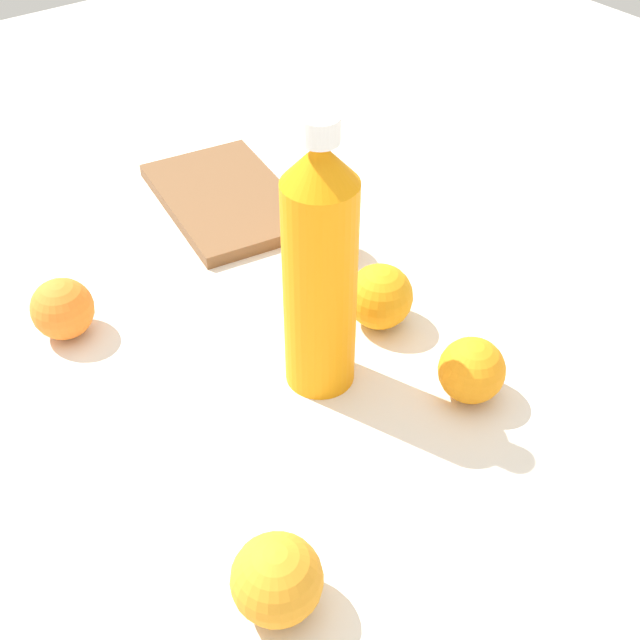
{
  "coord_description": "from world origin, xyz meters",
  "views": [
    {
      "loc": [
        -0.53,
        0.34,
        0.63
      ],
      "look_at": [
        -0.02,
        -0.04,
        0.08
      ],
      "focal_mm": 45.85,
      "sensor_mm": 36.0,
      "label": 1
    }
  ],
  "objects_px": {
    "water_bottle": "(320,270)",
    "orange_4": "(380,296)",
    "orange_2": "(472,370)",
    "orange_3": "(62,309)",
    "orange_0": "(277,579)",
    "cutting_board": "(226,198)",
    "orange_1": "(325,232)"
  },
  "relations": [
    {
      "from": "orange_1",
      "to": "orange_2",
      "type": "bearing_deg",
      "value": 174.59
    },
    {
      "from": "water_bottle",
      "to": "orange_2",
      "type": "relative_size",
      "value": 4.37
    },
    {
      "from": "water_bottle",
      "to": "orange_0",
      "type": "relative_size",
      "value": 4.02
    },
    {
      "from": "orange_0",
      "to": "orange_3",
      "type": "xyz_separation_m",
      "value": [
        0.43,
        -0.0,
        -0.0
      ]
    },
    {
      "from": "water_bottle",
      "to": "orange_0",
      "type": "xyz_separation_m",
      "value": [
        -0.2,
        0.19,
        -0.11
      ]
    },
    {
      "from": "water_bottle",
      "to": "orange_2",
      "type": "bearing_deg",
      "value": -113.64
    },
    {
      "from": "orange_3",
      "to": "cutting_board",
      "type": "bearing_deg",
      "value": -67.21
    },
    {
      "from": "water_bottle",
      "to": "orange_3",
      "type": "relative_size",
      "value": 4.33
    },
    {
      "from": "orange_0",
      "to": "orange_2",
      "type": "height_order",
      "value": "orange_0"
    },
    {
      "from": "water_bottle",
      "to": "orange_2",
      "type": "height_order",
      "value": "water_bottle"
    },
    {
      "from": "orange_0",
      "to": "orange_3",
      "type": "relative_size",
      "value": 1.08
    },
    {
      "from": "orange_1",
      "to": "orange_3",
      "type": "xyz_separation_m",
      "value": [
        0.06,
        0.33,
        -0.0
      ]
    },
    {
      "from": "cutting_board",
      "to": "water_bottle",
      "type": "bearing_deg",
      "value": 172.93
    },
    {
      "from": "water_bottle",
      "to": "cutting_board",
      "type": "bearing_deg",
      "value": 7.54
    },
    {
      "from": "orange_0",
      "to": "orange_3",
      "type": "height_order",
      "value": "orange_0"
    },
    {
      "from": "cutting_board",
      "to": "orange_4",
      "type": "bearing_deg",
      "value": -169.79
    },
    {
      "from": "orange_0",
      "to": "orange_2",
      "type": "distance_m",
      "value": 0.31
    },
    {
      "from": "orange_0",
      "to": "orange_1",
      "type": "xyz_separation_m",
      "value": [
        0.37,
        -0.33,
        -0.0
      ]
    },
    {
      "from": "orange_2",
      "to": "orange_4",
      "type": "relative_size",
      "value": 0.92
    },
    {
      "from": "water_bottle",
      "to": "orange_1",
      "type": "relative_size",
      "value": 4.03
    },
    {
      "from": "water_bottle",
      "to": "orange_1",
      "type": "distance_m",
      "value": 0.24
    },
    {
      "from": "water_bottle",
      "to": "cutting_board",
      "type": "xyz_separation_m",
      "value": [
        0.35,
        -0.1,
        -0.14
      ]
    },
    {
      "from": "water_bottle",
      "to": "orange_4",
      "type": "bearing_deg",
      "value": -51.0
    },
    {
      "from": "orange_3",
      "to": "orange_4",
      "type": "bearing_deg",
      "value": -123.88
    },
    {
      "from": "orange_0",
      "to": "orange_4",
      "type": "distance_m",
      "value": 0.38
    },
    {
      "from": "orange_0",
      "to": "orange_3",
      "type": "distance_m",
      "value": 0.43
    },
    {
      "from": "cutting_board",
      "to": "orange_2",
      "type": "bearing_deg",
      "value": -170.16
    },
    {
      "from": "orange_3",
      "to": "cutting_board",
      "type": "height_order",
      "value": "orange_3"
    },
    {
      "from": "water_bottle",
      "to": "orange_4",
      "type": "relative_size",
      "value": 4.02
    },
    {
      "from": "orange_3",
      "to": "cutting_board",
      "type": "distance_m",
      "value": 0.32
    },
    {
      "from": "cutting_board",
      "to": "orange_0",
      "type": "bearing_deg",
      "value": 160.85
    },
    {
      "from": "orange_1",
      "to": "orange_2",
      "type": "xyz_separation_m",
      "value": [
        -0.29,
        0.03,
        -0.0
      ]
    }
  ]
}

